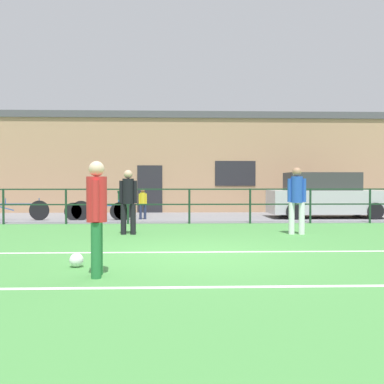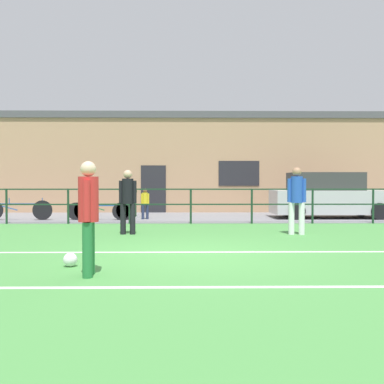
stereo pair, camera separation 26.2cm
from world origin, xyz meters
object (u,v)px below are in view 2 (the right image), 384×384
object	(u,v)px
player_winger	(88,211)
player_goalkeeper	(128,198)
parked_car_red	(329,197)
bicycle_parked_2	(105,210)
spectator_child	(145,202)
player_striker	(297,196)
bicycle_parked_3	(98,211)
trash_bin_0	(129,204)
soccer_ball_match	(70,260)
bicycle_parked_1	(18,210)

from	to	relation	value
player_winger	player_goalkeeper	bearing A→B (deg)	-3.54
parked_car_red	bicycle_parked_2	distance (m)	8.29
spectator_child	player_striker	bearing A→B (deg)	115.87
bicycle_parked_3	trash_bin_0	bearing A→B (deg)	58.55
soccer_ball_match	parked_car_red	xyz separation A→B (m)	(7.21, 9.18, 0.71)
player_goalkeeper	bicycle_parked_1	size ratio (longest dim) A/B	0.69
soccer_ball_match	bicycle_parked_3	distance (m)	8.49
player_winger	bicycle_parked_2	world-z (taller)	player_winger
bicycle_parked_3	soccer_ball_match	bearing A→B (deg)	-81.47
soccer_ball_match	bicycle_parked_2	bearing A→B (deg)	97.01
player_winger	soccer_ball_match	world-z (taller)	player_winger
player_striker	bicycle_parked_3	bearing A→B (deg)	-25.20
parked_car_red	trash_bin_0	xyz separation A→B (m)	(-7.58, 0.65, -0.29)
player_goalkeeper	player_striker	xyz separation A→B (m)	(4.38, -0.10, 0.04)
bicycle_parked_3	trash_bin_0	distance (m)	1.71
player_winger	bicycle_parked_1	size ratio (longest dim) A/B	0.68
player_striker	player_winger	bearing A→B (deg)	58.77
player_goalkeeper	bicycle_parked_2	bearing A→B (deg)	110.38
player_striker	spectator_child	world-z (taller)	player_striker
trash_bin_0	bicycle_parked_3	bearing A→B (deg)	-121.45
soccer_ball_match	trash_bin_0	bearing A→B (deg)	92.17
player_goalkeeper	parked_car_red	xyz separation A→B (m)	(6.87, 4.88, -0.13)
player_goalkeeper	bicycle_parked_2	world-z (taller)	player_goalkeeper
player_striker	trash_bin_0	world-z (taller)	player_striker
player_goalkeeper	bicycle_parked_1	bearing A→B (deg)	139.17
bicycle_parked_1	bicycle_parked_2	size ratio (longest dim) A/B	1.12
bicycle_parked_3	trash_bin_0	size ratio (longest dim) A/B	2.19
player_striker	bicycle_parked_2	size ratio (longest dim) A/B	0.80
spectator_child	player_winger	bearing A→B (deg)	72.40
trash_bin_0	bicycle_parked_1	bearing A→B (deg)	-158.75
soccer_ball_match	trash_bin_0	size ratio (longest dim) A/B	0.22
player_winger	parked_car_red	xyz separation A→B (m)	(6.76, 9.88, -0.12)
player_goalkeeper	bicycle_parked_3	bearing A→B (deg)	113.18
soccer_ball_match	spectator_child	size ratio (longest dim) A/B	0.20
player_goalkeeper	parked_car_red	bearing A→B (deg)	37.18
player_goalkeeper	soccer_ball_match	distance (m)	4.40
player_goalkeeper	trash_bin_0	size ratio (longest dim) A/B	1.66
soccer_ball_match	trash_bin_0	world-z (taller)	trash_bin_0
player_striker	trash_bin_0	bearing A→B (deg)	-38.10
soccer_ball_match	player_striker	bearing A→B (deg)	41.69
spectator_child	bicycle_parked_2	bearing A→B (deg)	-5.18
player_winger	bicycle_parked_3	size ratio (longest dim) A/B	0.75
player_goalkeeper	parked_car_red	distance (m)	8.43
spectator_child	bicycle_parked_2	size ratio (longest dim) A/B	0.51
soccer_ball_match	parked_car_red	world-z (taller)	parked_car_red
spectator_child	player_goalkeeper	bearing A→B (deg)	71.53
bicycle_parked_2	player_goalkeeper	bearing A→B (deg)	-71.41
player_goalkeeper	trash_bin_0	bearing A→B (deg)	99.14
player_goalkeeper	soccer_ball_match	size ratio (longest dim) A/B	7.51
player_goalkeeper	player_winger	size ratio (longest dim) A/B	1.01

